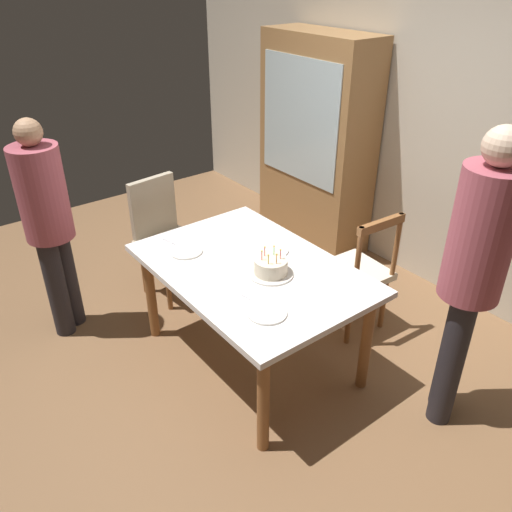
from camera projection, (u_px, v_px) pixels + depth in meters
name	position (u px, v px, depth m)	size (l,w,h in m)	color
ground	(252.00, 357.00, 3.61)	(6.40, 6.40, 0.00)	brown
back_wall	(445.00, 127.00, 3.93)	(6.40, 0.10, 2.60)	beige
dining_table	(251.00, 279.00, 3.28)	(1.49, 1.01, 0.74)	white
birthday_cake	(271.00, 267.00, 3.13)	(0.28, 0.28, 0.17)	silver
plate_near_celebrant	(186.00, 251.00, 3.39)	(0.22, 0.22, 0.01)	white
plate_far_side	(272.00, 250.00, 3.40)	(0.22, 0.22, 0.01)	white
plate_near_guest	(267.00, 313.00, 2.80)	(0.22, 0.22, 0.01)	white
fork_near_celebrant	(172.00, 243.00, 3.49)	(0.18, 0.02, 0.01)	silver
fork_far_side	(257.00, 241.00, 3.51)	(0.18, 0.02, 0.01)	silver
fork_near_guest	(251.00, 299.00, 2.92)	(0.18, 0.02, 0.01)	silver
chair_spindle_back	(356.00, 273.00, 3.70)	(0.47, 0.47, 0.95)	beige
chair_upholstered	(163.00, 231.00, 4.10)	(0.49, 0.49, 0.95)	tan
person_celebrant	(48.00, 219.00, 3.46)	(0.32, 0.32, 1.58)	#262328
person_guest	(473.00, 269.00, 2.68)	(0.32, 0.32, 1.77)	#262328
china_cabinet	(316.00, 143.00, 4.68)	(1.10, 0.45, 1.90)	#9E7042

